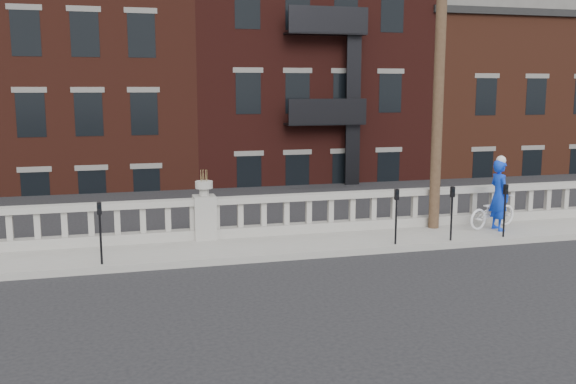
# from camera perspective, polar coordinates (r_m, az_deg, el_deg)

# --- Properties ---
(ground) EXTENTS (120.00, 120.00, 0.00)m
(ground) POSITION_cam_1_polar(r_m,az_deg,el_deg) (12.69, -4.91, -8.80)
(ground) COLOR black
(ground) RESTS_ON ground
(sidewalk) EXTENTS (32.00, 2.20, 0.15)m
(sidewalk) POSITION_cam_1_polar(r_m,az_deg,el_deg) (15.52, -6.90, -5.18)
(sidewalk) COLOR gray
(sidewalk) RESTS_ON ground
(balustrade) EXTENTS (28.00, 0.34, 1.03)m
(balustrade) POSITION_cam_1_polar(r_m,az_deg,el_deg) (16.31, -7.42, -2.44)
(balustrade) COLOR gray
(balustrade) RESTS_ON sidewalk
(planter_pedestal) EXTENTS (0.55, 0.55, 1.76)m
(planter_pedestal) POSITION_cam_1_polar(r_m,az_deg,el_deg) (16.27, -7.43, -1.79)
(planter_pedestal) COLOR gray
(planter_pedestal) RESTS_ON sidewalk
(lower_level) EXTENTS (80.00, 44.00, 20.80)m
(lower_level) POSITION_cam_1_polar(r_m,az_deg,el_deg) (35.06, -10.82, 6.98)
(lower_level) COLOR #605E59
(lower_level) RESTS_ON ground
(utility_pole) EXTENTS (1.60, 0.28, 10.00)m
(utility_pole) POSITION_cam_1_polar(r_m,az_deg,el_deg) (17.62, 13.40, 13.28)
(utility_pole) COLOR #422D1E
(utility_pole) RESTS_ON sidewalk
(parking_meter_b) EXTENTS (0.10, 0.09, 1.36)m
(parking_meter_b) POSITION_cam_1_polar(r_m,az_deg,el_deg) (14.35, -16.36, -2.91)
(parking_meter_b) COLOR black
(parking_meter_b) RESTS_ON sidewalk
(parking_meter_c) EXTENTS (0.10, 0.09, 1.36)m
(parking_meter_c) POSITION_cam_1_polar(r_m,az_deg,el_deg) (15.75, 9.60, -1.60)
(parking_meter_c) COLOR black
(parking_meter_c) RESTS_ON sidewalk
(parking_meter_d) EXTENTS (0.10, 0.09, 1.36)m
(parking_meter_d) POSITION_cam_1_polar(r_m,az_deg,el_deg) (16.42, 14.37, -1.31)
(parking_meter_d) COLOR black
(parking_meter_d) RESTS_ON sidewalk
(parking_meter_e) EXTENTS (0.10, 0.09, 1.36)m
(parking_meter_e) POSITION_cam_1_polar(r_m,az_deg,el_deg) (17.20, 18.72, -1.04)
(parking_meter_e) COLOR black
(parking_meter_e) RESTS_ON sidewalk
(bicycle) EXTENTS (1.81, 1.08, 0.90)m
(bicycle) POSITION_cam_1_polar(r_m,az_deg,el_deg) (18.32, 17.71, -1.65)
(bicycle) COLOR white
(bicycle) RESTS_ON sidewalk
(cyclist) EXTENTS (0.46, 0.69, 1.89)m
(cyclist) POSITION_cam_1_polar(r_m,az_deg,el_deg) (17.99, 18.26, -0.26)
(cyclist) COLOR #0D36CF
(cyclist) RESTS_ON sidewalk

